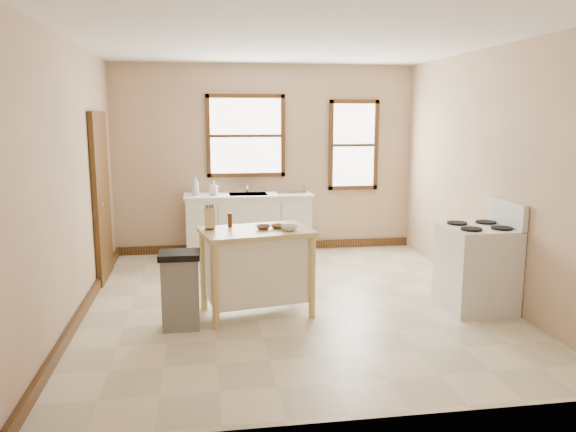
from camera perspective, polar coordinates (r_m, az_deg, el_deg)
The scene contains 23 objects.
floor at distance 6.33m, azimuth 0.46°, elevation -8.70°, with size 5.00×5.00×0.00m, color #C2B999.
ceiling at distance 6.04m, azimuth 0.50°, elevation 17.32°, with size 5.00×5.00×0.00m, color white.
wall_back at distance 8.49m, azimuth -2.26°, elevation 5.79°, with size 4.50×0.04×2.80m, color tan.
wall_left at distance 6.09m, azimuth -20.97°, elevation 3.38°, with size 0.04×5.00×2.80m, color tan.
wall_right at distance 6.76m, azimuth 19.70°, elevation 4.07°, with size 0.04×5.00×2.80m, color tan.
window_main at distance 8.42m, azimuth -4.31°, elevation 8.12°, with size 1.17×0.06×1.22m, color #321C0D, non-canonical shape.
window_side at distance 8.72m, azimuth 6.67°, elevation 7.16°, with size 0.77×0.06×1.37m, color #321C0D, non-canonical shape.
door_left at distance 7.39m, azimuth -18.42°, elevation 1.88°, with size 0.06×0.90×2.10m, color #321C0D.
baseboard_back at distance 8.67m, azimuth -2.17°, elevation -3.09°, with size 4.50×0.04×0.12m, color #321C0D.
baseboard_left at distance 6.36m, azimuth -19.93°, elevation -8.67°, with size 0.04×5.00×0.12m, color #321C0D.
sink_counter at distance 8.29m, azimuth -4.03°, elevation -0.89°, with size 1.86×0.62×0.92m, color silver, non-canonical shape.
faucet at distance 8.38m, azimuth -4.19°, elevation 3.17°, with size 0.03×0.03×0.22m, color silver.
soap_bottle_a at distance 8.14m, azimuth -9.37°, elevation 3.00°, with size 0.10×0.10×0.26m, color #B2B2B2.
soap_bottle_b at distance 8.13m, azimuth -7.52°, elevation 2.85°, with size 0.09×0.10×0.21m, color #B2B2B2.
dish_rack at distance 8.28m, azimuth 0.27°, elevation 2.71°, with size 0.42×0.32×0.11m, color silver, non-canonical shape.
kitchen_island at distance 5.85m, azimuth -3.21°, elevation -5.70°, with size 1.10×0.70×0.90m, color tan, non-canonical shape.
knife_block at distance 5.79m, azimuth -7.96°, elevation -0.37°, with size 0.10×0.10×0.20m, color tan, non-canonical shape.
pepper_grinder at distance 5.88m, azimuth -5.92°, elevation -0.41°, with size 0.04×0.04×0.15m, color #3C2110.
bowl_a at distance 5.76m, azimuth -2.56°, elevation -1.14°, with size 0.16×0.16×0.04m, color brown.
bowl_b at distance 5.80m, azimuth -1.03°, elevation -1.07°, with size 0.15×0.15×0.04m, color brown.
bowl_c at distance 5.68m, azimuth 0.13°, elevation -1.21°, with size 0.17×0.17×0.05m, color silver.
trash_bin at distance 5.59m, azimuth -10.87°, elevation -7.40°, with size 0.39×0.33×0.76m, color slate, non-canonical shape.
gas_stove at distance 6.31m, azimuth 18.65°, elevation -3.81°, with size 0.72×0.73×1.17m, color silver, non-canonical shape.
Camera 1 is at (-0.97, -5.91, 2.05)m, focal length 35.00 mm.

